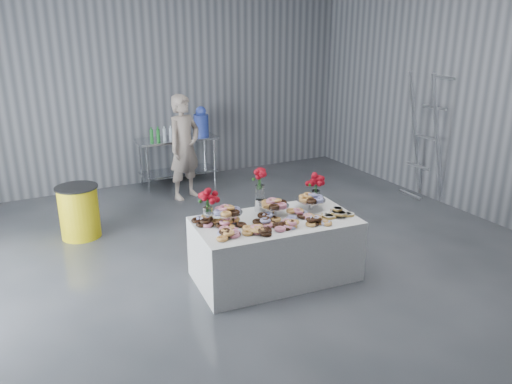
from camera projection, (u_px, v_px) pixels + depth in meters
The scene contains 17 objects.
ground at pixel (267, 280), 6.03m from camera, with size 9.00×9.00×0.00m, color #34373B.
room_walls at pixel (242, 55), 5.11m from camera, with size 8.04×9.04×4.02m.
display_table at pixel (275, 249), 5.99m from camera, with size 1.90×1.00×0.75m, color white.
prep_table at pixel (177, 152), 9.40m from camera, with size 1.50×0.60×0.90m.
donut_mounds at pixel (278, 218), 5.81m from camera, with size 1.80×0.80×0.09m, color #E69A54, non-canonical shape.
cake_stand_left at pixel (227, 211), 5.75m from camera, with size 0.36×0.36×0.17m.
cake_stand_mid at pixel (274, 204), 5.97m from camera, with size 0.36×0.36×0.17m.
cake_stand_right at pixel (311, 199), 6.15m from camera, with size 0.36×0.36×0.17m.
danish_pile at pixel (337, 211), 5.99m from camera, with size 0.48×0.48×0.11m, color silver, non-canonical shape.
bouquet_left at pixel (207, 198), 5.71m from camera, with size 0.26×0.26×0.42m.
bouquet_right at pixel (316, 182), 6.29m from camera, with size 0.26×0.26×0.42m.
bouquet_center at pixel (260, 181), 6.03m from camera, with size 0.26×0.26×0.57m.
water_jug at pixel (201, 122), 9.45m from camera, with size 0.28×0.28×0.55m.
drink_bottles at pixel (161, 133), 9.04m from camera, with size 0.54×0.08×0.27m, color #268C33, non-canonical shape.
person at pixel (184, 147), 8.58m from camera, with size 0.66×0.43×1.82m, color #CC8C93.
trash_barrel at pixel (79, 212), 7.13m from camera, with size 0.60×0.60×0.76m.
stepladder at pixel (426, 137), 8.39m from camera, with size 0.24×0.55×2.23m, color silver, non-canonical shape.
Camera 1 is at (-2.59, -4.69, 2.97)m, focal length 35.00 mm.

